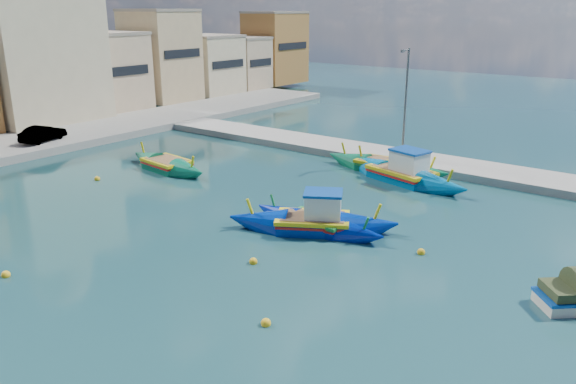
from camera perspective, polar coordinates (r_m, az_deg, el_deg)
ground at (r=23.53m, az=5.94°, el=-8.40°), size 160.00×160.00×0.00m
east_quay at (r=39.09m, az=19.73°, el=1.86°), size 4.00×70.00×0.50m
north_townhouses at (r=56.11m, az=-27.08°, el=10.55°), size 83.20×7.87×10.19m
church_block at (r=57.99m, az=-24.89°, el=14.44°), size 10.00×10.00×19.10m
quay_street_lamp at (r=39.82m, az=11.81°, el=8.85°), size 1.18×0.16×8.00m
luzzu_turquoise_cabin at (r=36.55m, az=11.48°, el=1.73°), size 4.86×10.52×3.30m
luzzu_blue_cabin at (r=27.80m, az=2.61°, el=-3.19°), size 6.23×8.68×3.11m
luzzu_cyan_mid at (r=38.51m, az=9.86°, el=2.49°), size 2.32×9.23×2.72m
luzzu_green at (r=39.24m, az=-12.19°, el=2.61°), size 2.99×8.28×2.55m
luzzu_blue_south at (r=28.05m, az=2.92°, el=-3.31°), size 1.86×7.74×2.23m
mooring_buoys at (r=27.06m, az=-4.06°, el=-4.51°), size 21.44×21.82×0.36m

